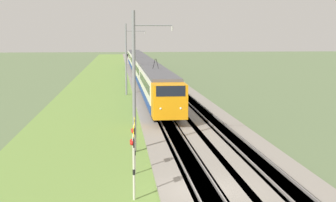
{
  "coord_description": "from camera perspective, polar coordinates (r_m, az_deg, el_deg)",
  "views": [
    {
      "loc": [
        -20.8,
        3.97,
        7.45
      ],
      "look_at": [
        16.55,
        0.0,
        2.22
      ],
      "focal_mm": 50.0,
      "sensor_mm": 36.0,
      "label": 1
    }
  ],
  "objects": [
    {
      "name": "track_main",
      "position": [
        71.28,
        -2.84,
        2.05
      ],
      "size": [
        240.0,
        1.57,
        0.45
      ],
      "color": "#4C4238",
      "rests_on": "ground"
    },
    {
      "name": "crossing_signal_near",
      "position": [
        21.02,
        -4.24,
        -6.73
      ],
      "size": [
        0.7,
        0.23,
        3.5
      ],
      "rotation": [
        0.0,
        0.0,
        1.57
      ],
      "color": "beige",
      "rests_on": "ground"
    },
    {
      "name": "ballast_main",
      "position": [
        71.28,
        -2.84,
        2.04
      ],
      "size": [
        240.0,
        4.4,
        0.3
      ],
      "color": "gray",
      "rests_on": "ground"
    },
    {
      "name": "catenary_mast_mid",
      "position": [
        58.55,
        -5.09,
        5.13
      ],
      "size": [
        0.22,
        2.56,
        8.97
      ],
      "color": "slate",
      "rests_on": "ground"
    },
    {
      "name": "track_adjacent",
      "position": [
        71.61,
        0.32,
        2.08
      ],
      "size": [
        240.0,
        1.57,
        0.45
      ],
      "color": "#4C4238",
      "rests_on": "ground"
    },
    {
      "name": "ballast_adjacent",
      "position": [
        71.61,
        0.32,
        2.07
      ],
      "size": [
        240.0,
        4.4,
        0.3
      ],
      "color": "gray",
      "rests_on": "ground"
    },
    {
      "name": "ground_plane",
      "position": [
        22.44,
        4.56,
        -11.48
      ],
      "size": [
        400.0,
        400.0,
        0.0
      ],
      "primitive_type": "plane",
      "color": "#60754C"
    },
    {
      "name": "passenger_train",
      "position": [
        78.97,
        -3.18,
        4.22
      ],
      "size": [
        86.17,
        2.85,
        5.05
      ],
      "rotation": [
        0.0,
        0.0,
        3.14
      ],
      "color": "orange",
      "rests_on": "ground"
    },
    {
      "name": "grass_verge",
      "position": [
        71.22,
        -7.91,
        1.89
      ],
      "size": [
        240.0,
        10.63,
        0.12
      ],
      "color": "olive",
      "rests_on": "ground"
    },
    {
      "name": "catenary_mast_near",
      "position": [
        29.28,
        -4.06,
        2.41
      ],
      "size": [
        0.22,
        2.56,
        9.0
      ],
      "color": "slate",
      "rests_on": "ground"
    },
    {
      "name": "crossing_signal_aux",
      "position": [
        24.95,
        -4.14,
        -4.85
      ],
      "size": [
        0.7,
        0.23,
        3.2
      ],
      "rotation": [
        0.0,
        0.0,
        1.57
      ],
      "color": "beige",
      "rests_on": "ground"
    }
  ]
}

